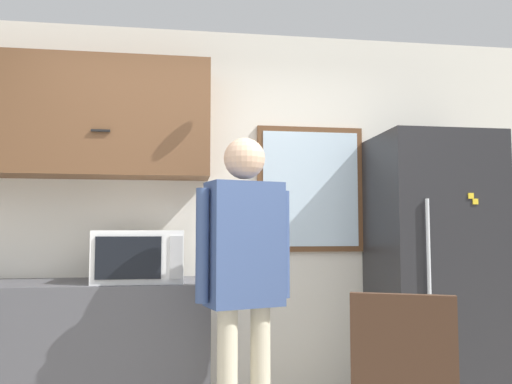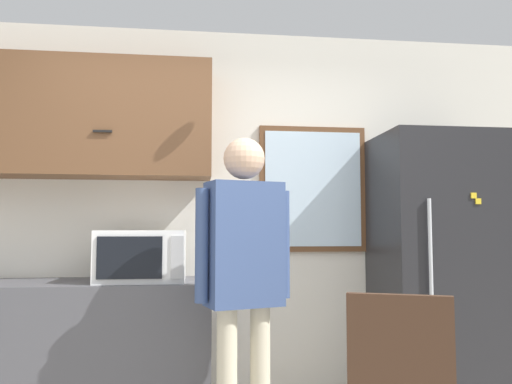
{
  "view_description": "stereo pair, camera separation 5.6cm",
  "coord_description": "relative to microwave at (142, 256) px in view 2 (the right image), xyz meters",
  "views": [
    {
      "loc": [
        -0.2,
        -1.83,
        1.23
      ],
      "look_at": [
        0.2,
        0.98,
        1.45
      ],
      "focal_mm": 35.0,
      "sensor_mm": 36.0,
      "label": 1
    },
    {
      "loc": [
        -0.14,
        -1.83,
        1.23
      ],
      "look_at": [
        0.2,
        0.98,
        1.45
      ],
      "focal_mm": 35.0,
      "sensor_mm": 36.0,
      "label": 2
    }
  ],
  "objects": [
    {
      "name": "counter",
      "position": [
        -0.64,
        0.04,
        -0.61
      ],
      "size": [
        2.16,
        0.59,
        0.9
      ],
      "color": "#4C4C51",
      "rests_on": "ground_plane"
    },
    {
      "name": "refrigerator",
      "position": [
        1.99,
        -0.01,
        -0.12
      ],
      "size": [
        0.78,
        0.7,
        1.89
      ],
      "color": "#232326",
      "rests_on": "ground_plane"
    },
    {
      "name": "window",
      "position": [
        1.2,
        0.32,
        0.47
      ],
      "size": [
        0.8,
        0.05,
        0.93
      ],
      "color": "brown"
    },
    {
      "name": "back_wall",
      "position": [
        0.49,
        0.36,
        0.29
      ],
      "size": [
        6.0,
        0.06,
        2.7
      ],
      "color": "silver",
      "rests_on": "ground_plane"
    },
    {
      "name": "person",
      "position": [
        0.61,
        -0.55,
        -0.0
      ],
      "size": [
        0.53,
        0.32,
        1.74
      ],
      "rotation": [
        0.0,
        0.0,
        0.28
      ],
      "color": "beige",
      "rests_on": "ground_plane"
    },
    {
      "name": "microwave",
      "position": [
        0.0,
        0.0,
        0.0
      ],
      "size": [
        0.55,
        0.42,
        0.33
      ],
      "color": "white",
      "rests_on": "counter"
    },
    {
      "name": "upper_cabinets",
      "position": [
        -0.64,
        0.16,
        0.92
      ],
      "size": [
        2.16,
        0.37,
        0.8
      ],
      "color": "brown"
    }
  ]
}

